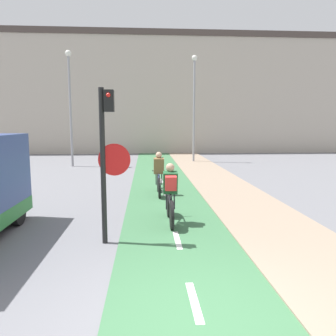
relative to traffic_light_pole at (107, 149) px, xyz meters
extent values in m
plane|color=slate|center=(1.48, -2.99, -2.02)|extent=(120.00, 120.00, 0.00)
cube|color=#3D7047|center=(1.48, -2.99, -2.01)|extent=(2.54, 60.00, 0.02)
cube|color=white|center=(1.48, -2.49, -2.00)|extent=(0.12, 1.10, 0.00)
cube|color=white|center=(1.48, 0.01, -2.00)|extent=(0.12, 1.10, 0.00)
cube|color=white|center=(1.48, 2.51, -2.00)|extent=(0.12, 1.10, 0.00)
cube|color=white|center=(1.48, 5.01, -2.00)|extent=(0.12, 1.10, 0.00)
cube|color=white|center=(1.48, 7.51, -2.00)|extent=(0.12, 1.10, 0.00)
cube|color=white|center=(1.48, 10.01, -2.00)|extent=(0.12, 1.10, 0.00)
cube|color=white|center=(1.48, 12.51, -2.00)|extent=(0.12, 1.10, 0.00)
cube|color=#B2A899|center=(1.48, 23.62, 2.85)|extent=(60.00, 5.00, 9.74)
cube|color=#473D38|center=(1.48, 23.62, 7.97)|extent=(60.00, 5.20, 0.50)
cylinder|color=black|center=(-0.08, 0.00, -0.38)|extent=(0.11, 0.11, 3.27)
cube|color=black|center=(0.07, 0.00, 0.98)|extent=(0.20, 0.20, 0.44)
sphere|color=red|center=(0.07, -0.11, 1.09)|extent=(0.09, 0.09, 0.09)
cone|color=red|center=(0.15, 0.00, -0.22)|extent=(0.67, 0.01, 0.67)
cone|color=silver|center=(0.15, 0.00, -0.22)|extent=(0.60, 0.02, 0.60)
cylinder|color=gray|center=(-3.59, 13.03, 1.21)|extent=(0.14, 0.14, 6.45)
sphere|color=silver|center=(-3.59, 13.03, 4.54)|extent=(0.36, 0.36, 0.36)
cylinder|color=gray|center=(4.00, 14.85, 1.30)|extent=(0.14, 0.14, 6.64)
sphere|color=silver|center=(4.00, 14.85, 4.73)|extent=(0.36, 0.36, 0.36)
cylinder|color=black|center=(1.42, 0.80, -1.66)|extent=(0.07, 0.72, 0.72)
cylinder|color=black|center=(1.42, 1.91, -1.66)|extent=(0.07, 0.72, 0.72)
cylinder|color=black|center=(1.42, 1.57, -1.47)|extent=(0.04, 0.71, 0.44)
cylinder|color=black|center=(1.42, 1.05, -1.46)|extent=(0.04, 0.37, 0.47)
cylinder|color=black|center=(1.42, 1.39, -1.25)|extent=(0.04, 1.03, 0.07)
cylinder|color=black|center=(1.42, 1.01, -1.67)|extent=(0.04, 0.42, 0.05)
cylinder|color=black|center=(1.42, 1.91, -1.22)|extent=(0.46, 0.03, 0.03)
cube|color=#235B33|center=(1.42, 1.27, -0.95)|extent=(0.36, 0.31, 0.59)
sphere|color=tan|center=(1.42, 1.31, -0.57)|extent=(0.22, 0.22, 0.22)
cylinder|color=#232328|center=(1.32, 1.24, -1.41)|extent=(0.04, 0.07, 0.45)
cylinder|color=#232328|center=(1.52, 1.24, -1.41)|extent=(0.04, 0.07, 0.45)
cube|color=red|center=(1.42, 1.09, -0.93)|extent=(0.28, 0.23, 0.39)
cylinder|color=black|center=(1.26, 4.17, -1.66)|extent=(0.07, 0.71, 0.71)
cylinder|color=black|center=(1.26, 5.27, -1.66)|extent=(0.07, 0.71, 0.71)
cylinder|color=navy|center=(1.26, 4.93, -1.48)|extent=(0.04, 0.70, 0.44)
cylinder|color=navy|center=(1.26, 4.42, -1.46)|extent=(0.04, 0.37, 0.47)
cylinder|color=navy|center=(1.26, 4.76, -1.25)|extent=(0.04, 1.02, 0.07)
cylinder|color=navy|center=(1.26, 4.38, -1.67)|extent=(0.04, 0.42, 0.05)
cylinder|color=black|center=(1.26, 5.27, -1.22)|extent=(0.46, 0.03, 0.03)
cube|color=brown|center=(1.26, 4.64, -0.95)|extent=(0.36, 0.31, 0.59)
sphere|color=tan|center=(1.26, 4.68, -0.58)|extent=(0.22, 0.22, 0.22)
cylinder|color=#232328|center=(1.16, 4.60, -1.41)|extent=(0.04, 0.07, 0.45)
cylinder|color=#232328|center=(1.36, 4.60, -1.41)|extent=(0.04, 0.07, 0.45)
cylinder|color=black|center=(-2.42, 1.42, -1.67)|extent=(0.18, 0.70, 0.70)
camera|label=1|loc=(0.81, -6.82, 0.52)|focal=35.00mm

